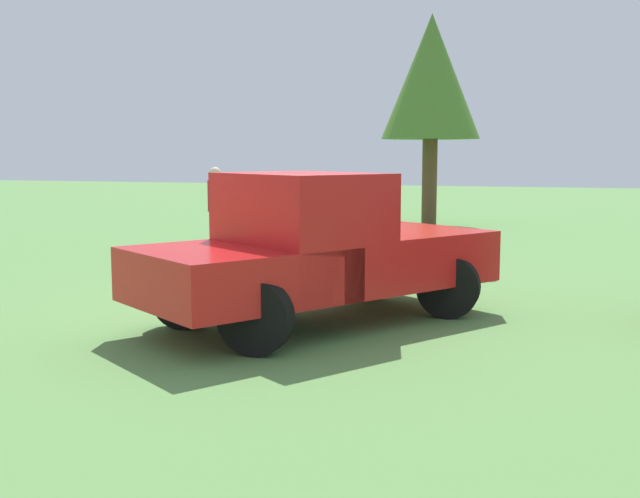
{
  "coord_description": "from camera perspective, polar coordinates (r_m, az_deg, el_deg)",
  "views": [
    {
      "loc": [
        3.26,
        -8.87,
        2.03
      ],
      "look_at": [
        0.44,
        -0.32,
        0.9
      ],
      "focal_mm": 42.7,
      "sensor_mm": 36.0,
      "label": 1
    }
  ],
  "objects": [
    {
      "name": "person_bystander",
      "position": [
        15.82,
        -7.83,
        3.35
      ],
      "size": [
        0.45,
        0.45,
        1.76
      ],
      "rotation": [
        0.0,
        0.0,
        3.79
      ],
      "color": "navy",
      "rests_on": "ground_plane"
    },
    {
      "name": "pickup_truck",
      "position": [
        9.0,
        -0.57,
        0.14
      ],
      "size": [
        3.98,
        4.73,
        1.81
      ],
      "rotation": [
        0.0,
        0.0,
        0.99
      ],
      "color": "black",
      "rests_on": "ground_plane"
    },
    {
      "name": "tree_side",
      "position": [
        22.27,
        8.34,
        12.54
      ],
      "size": [
        2.81,
        2.81,
        5.95
      ],
      "color": "brown",
      "rests_on": "ground_plane"
    },
    {
      "name": "traffic_cone",
      "position": [
        13.72,
        11.95,
        -0.36
      ],
      "size": [
        0.32,
        0.32,
        0.55
      ],
      "primitive_type": "cone",
      "color": "orange",
      "rests_on": "ground_plane"
    },
    {
      "name": "ground_plane",
      "position": [
        9.67,
        -1.88,
        -4.97
      ],
      "size": [
        80.0,
        80.0,
        0.0
      ],
      "primitive_type": "plane",
      "color": "#5B8C47"
    }
  ]
}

